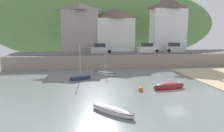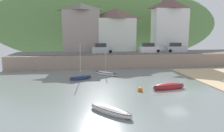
{
  "view_description": "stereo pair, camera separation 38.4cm",
  "coord_description": "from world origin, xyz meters",
  "px_view_note": "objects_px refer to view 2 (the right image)",
  "views": [
    {
      "loc": [
        -10.81,
        -21.99,
        6.55
      ],
      "look_at": [
        -6.63,
        5.23,
        2.16
      ],
      "focal_mm": 34.13,
      "sensor_mm": 36.0,
      "label": 1
    },
    {
      "loc": [
        -10.43,
        -22.05,
        6.55
      ],
      "look_at": [
        -6.63,
        5.23,
        2.16
      ],
      "focal_mm": 34.13,
      "sensor_mm": 36.0,
      "label": 2
    }
  ],
  "objects_px": {
    "sailboat_blue_trim": "(106,73)",
    "parked_car_by_wall": "(149,48)",
    "church_with_spire": "(165,17)",
    "parked_car_end_of_row": "(176,48)",
    "waterfront_building_left": "(81,27)",
    "waterfront_building_centre": "(116,29)",
    "mooring_buoy": "(140,90)",
    "motorboat_with_cabin": "(81,78)",
    "parked_car_near_slipway": "(102,49)",
    "sailboat_far_left": "(169,87)",
    "waterfront_building_right": "(170,24)",
    "dinghy_open_wooden": "(111,111)"
  },
  "relations": [
    {
      "from": "sailboat_blue_trim",
      "to": "parked_car_by_wall",
      "type": "xyz_separation_m",
      "value": [
        10.25,
        10.51,
        2.98
      ]
    },
    {
      "from": "waterfront_building_left",
      "to": "waterfront_building_right",
      "type": "height_order",
      "value": "waterfront_building_right"
    },
    {
      "from": "dinghy_open_wooden",
      "to": "mooring_buoy",
      "type": "bearing_deg",
      "value": 103.48
    },
    {
      "from": "church_with_spire",
      "to": "parked_car_near_slipway",
      "type": "relative_size",
      "value": 3.65
    },
    {
      "from": "waterfront_building_centre",
      "to": "mooring_buoy",
      "type": "xyz_separation_m",
      "value": [
        -1.18,
        -24.76,
        -6.99
      ]
    },
    {
      "from": "waterfront_building_right",
      "to": "dinghy_open_wooden",
      "type": "xyz_separation_m",
      "value": [
        -17.74,
        -30.9,
        -8.17
      ]
    },
    {
      "from": "sailboat_blue_trim",
      "to": "parked_car_by_wall",
      "type": "distance_m",
      "value": 14.98
    },
    {
      "from": "waterfront_building_centre",
      "to": "parked_car_end_of_row",
      "type": "distance_m",
      "value": 13.57
    },
    {
      "from": "waterfront_building_right",
      "to": "parked_car_near_slipway",
      "type": "bearing_deg",
      "value": -164.35
    },
    {
      "from": "waterfront_building_left",
      "to": "mooring_buoy",
      "type": "distance_m",
      "value": 26.67
    },
    {
      "from": "dinghy_open_wooden",
      "to": "church_with_spire",
      "type": "bearing_deg",
      "value": 110.1
    },
    {
      "from": "sailboat_far_left",
      "to": "parked_car_by_wall",
      "type": "height_order",
      "value": "parked_car_by_wall"
    },
    {
      "from": "church_with_spire",
      "to": "parked_car_by_wall",
      "type": "xyz_separation_m",
      "value": [
        -6.61,
        -8.5,
        -7.14
      ]
    },
    {
      "from": "sailboat_blue_trim",
      "to": "parked_car_by_wall",
      "type": "bearing_deg",
      "value": 91.81
    },
    {
      "from": "church_with_spire",
      "to": "parked_car_by_wall",
      "type": "bearing_deg",
      "value": -127.87
    },
    {
      "from": "waterfront_building_centre",
      "to": "parked_car_by_wall",
      "type": "bearing_deg",
      "value": -35.72
    },
    {
      "from": "waterfront_building_centre",
      "to": "parked_car_end_of_row",
      "type": "height_order",
      "value": "waterfront_building_centre"
    },
    {
      "from": "waterfront_building_centre",
      "to": "parked_car_end_of_row",
      "type": "bearing_deg",
      "value": -20.29
    },
    {
      "from": "sailboat_blue_trim",
      "to": "parked_car_end_of_row",
      "type": "bearing_deg",
      "value": 79.13
    },
    {
      "from": "waterfront_building_centre",
      "to": "sailboat_far_left",
      "type": "xyz_separation_m",
      "value": [
        2.35,
        -24.35,
        -6.86
      ]
    },
    {
      "from": "waterfront_building_left",
      "to": "parked_car_end_of_row",
      "type": "bearing_deg",
      "value": -12.77
    },
    {
      "from": "parked_car_end_of_row",
      "to": "mooring_buoy",
      "type": "distance_m",
      "value": 24.45
    },
    {
      "from": "waterfront_building_right",
      "to": "parked_car_by_wall",
      "type": "xyz_separation_m",
      "value": [
        -6.14,
        -4.5,
        -5.2
      ]
    },
    {
      "from": "dinghy_open_wooden",
      "to": "sailboat_far_left",
      "type": "bearing_deg",
      "value": 88.04
    },
    {
      "from": "parked_car_by_wall",
      "to": "parked_car_end_of_row",
      "type": "distance_m",
      "value": 5.91
    },
    {
      "from": "sailboat_far_left",
      "to": "parked_car_end_of_row",
      "type": "distance_m",
      "value": 22.34
    },
    {
      "from": "parked_car_near_slipway",
      "to": "mooring_buoy",
      "type": "height_order",
      "value": "parked_car_near_slipway"
    },
    {
      "from": "church_with_spire",
      "to": "motorboat_with_cabin",
      "type": "bearing_deg",
      "value": -133.78
    },
    {
      "from": "sailboat_blue_trim",
      "to": "motorboat_with_cabin",
      "type": "height_order",
      "value": "motorboat_with_cabin"
    },
    {
      "from": "waterfront_building_right",
      "to": "dinghy_open_wooden",
      "type": "bearing_deg",
      "value": -119.86
    },
    {
      "from": "sailboat_far_left",
      "to": "parked_car_end_of_row",
      "type": "height_order",
      "value": "parked_car_end_of_row"
    },
    {
      "from": "church_with_spire",
      "to": "parked_car_by_wall",
      "type": "height_order",
      "value": "church_with_spire"
    },
    {
      "from": "church_with_spire",
      "to": "mooring_buoy",
      "type": "distance_m",
      "value": 33.58
    },
    {
      "from": "church_with_spire",
      "to": "parked_car_end_of_row",
      "type": "bearing_deg",
      "value": -94.68
    },
    {
      "from": "sailboat_far_left",
      "to": "motorboat_with_cabin",
      "type": "distance_m",
      "value": 12.22
    },
    {
      "from": "sailboat_blue_trim",
      "to": "sailboat_far_left",
      "type": "xyz_separation_m",
      "value": [
        6.35,
        -9.35,
        0.07
      ]
    },
    {
      "from": "parked_car_by_wall",
      "to": "motorboat_with_cabin",
      "type": "bearing_deg",
      "value": -140.41
    },
    {
      "from": "waterfront_building_left",
      "to": "parked_car_by_wall",
      "type": "relative_size",
      "value": 2.47
    },
    {
      "from": "parked_car_near_slipway",
      "to": "mooring_buoy",
      "type": "distance_m",
      "value": 20.64
    },
    {
      "from": "waterfront_building_centre",
      "to": "motorboat_with_cabin",
      "type": "distance_m",
      "value": 20.46
    },
    {
      "from": "waterfront_building_left",
      "to": "sailboat_far_left",
      "type": "bearing_deg",
      "value": -67.61
    },
    {
      "from": "waterfront_building_centre",
      "to": "sailboat_blue_trim",
      "type": "xyz_separation_m",
      "value": [
        -4.0,
        -15.01,
        -6.94
      ]
    },
    {
      "from": "motorboat_with_cabin",
      "to": "parked_car_near_slipway",
      "type": "height_order",
      "value": "motorboat_with_cabin"
    },
    {
      "from": "waterfront_building_right",
      "to": "church_with_spire",
      "type": "distance_m",
      "value": 4.47
    },
    {
      "from": "waterfront_building_left",
      "to": "dinghy_open_wooden",
      "type": "distance_m",
      "value": 31.87
    },
    {
      "from": "motorboat_with_cabin",
      "to": "dinghy_open_wooden",
      "type": "distance_m",
      "value": 13.54
    },
    {
      "from": "waterfront_building_right",
      "to": "motorboat_with_cabin",
      "type": "relative_size",
      "value": 2.33
    },
    {
      "from": "motorboat_with_cabin",
      "to": "parked_car_near_slipway",
      "type": "bearing_deg",
      "value": 48.94
    },
    {
      "from": "church_with_spire",
      "to": "sailboat_far_left",
      "type": "distance_m",
      "value": 31.87
    },
    {
      "from": "mooring_buoy",
      "to": "parked_car_near_slipway",
      "type": "bearing_deg",
      "value": 97.01
    }
  ]
}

